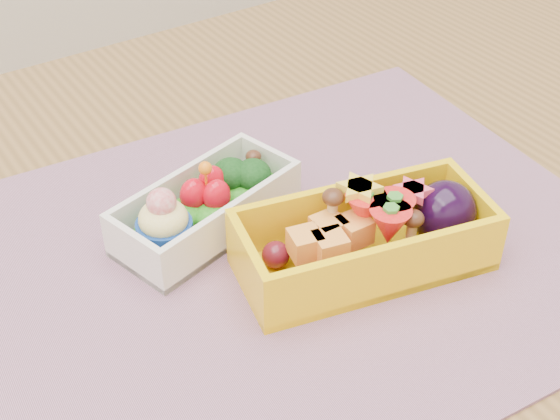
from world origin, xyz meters
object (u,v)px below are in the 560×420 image
table (250,341)px  bento_yellow (370,237)px  bento_white (205,207)px  placemat (276,255)px

table → bento_yellow: (0.07, -0.06, 0.13)m
bento_white → table: bearing=-90.4°
table → bento_white: (-0.01, 0.04, 0.12)m
placemat → bento_yellow: bento_yellow is taller
table → bento_white: 0.13m
placemat → bento_yellow: size_ratio=2.62×
placemat → bento_white: (-0.03, 0.06, 0.02)m
table → placemat: size_ratio=2.24×
table → bento_white: size_ratio=7.23×
bento_white → bento_yellow: size_ratio=0.81×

